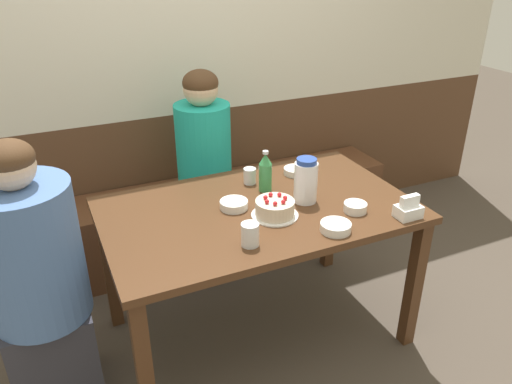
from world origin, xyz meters
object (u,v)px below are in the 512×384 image
Objects in this scene: bowl_rice_small at (234,205)px; glass_water_tall at (250,176)px; glass_tumbler_short at (250,234)px; napkin_holder at (408,209)px; water_pitcher at (306,181)px; bench_seat at (203,220)px; birthday_cake at (275,208)px; bowl_side_dish at (355,207)px; bowl_sauce_shallow at (295,171)px; person_pale_blue_shirt at (205,181)px; soju_bottle at (265,172)px; person_teal_shirt at (38,283)px; bowl_soup_white at (336,227)px.

glass_water_tall is at bearing 50.70° from bowl_rice_small.
napkin_holder is at bearing -6.60° from glass_tumbler_short.
water_pitcher reaches higher than bowl_rice_small.
birthday_cake is at bearing -88.00° from bench_seat.
bowl_side_dish is 0.56m from glass_water_tall.
bowl_sauce_shallow is (0.30, 0.35, -0.02)m from birthday_cake.
person_pale_blue_shirt reaches higher than bowl_sauce_shallow.
soju_bottle is at bearing -81.46° from bench_seat.
bowl_sauce_shallow is 0.10× the size of person_teal_shirt.
bowl_rice_small is (-0.14, 0.14, -0.02)m from birthday_cake.
bowl_soup_white is (0.10, -0.47, -0.08)m from soju_bottle.
bowl_side_dish is 0.87× the size of bowl_sauce_shallow.
glass_tumbler_short is at bearing -148.25° from water_pitcher.
person_teal_shirt reaches higher than birthday_cake.
soju_bottle reaches higher than birthday_cake.
napkin_holder is 1.06× the size of bowl_side_dish.
water_pitcher is 2.70× the size of glass_water_tall.
glass_tumbler_short is (-0.54, -0.06, 0.03)m from bowl_side_dish.
person_teal_shirt is (-1.03, -0.23, -0.17)m from glass_water_tall.
glass_water_tall is at bearing 108.24° from soju_bottle.
water_pitcher is at bearing 135.92° from napkin_holder.
bowl_soup_white is (-0.35, 0.03, -0.02)m from napkin_holder.
bench_seat is at bearing 98.54° from soju_bottle.
water_pitcher is at bearing 130.10° from bowl_side_dish.
soju_bottle is 1.09m from person_teal_shirt.
water_pitcher is at bearing -12.31° from bowl_rice_small.
bowl_sauce_shallow is 0.72m from glass_tumbler_short.
bowl_sauce_shallow is (-0.23, 0.61, -0.02)m from napkin_holder.
birthday_cake is at bearing -95.90° from glass_water_tall.
bowl_sauce_shallow is at bearing 38.47° from person_pale_blue_shirt.
person_pale_blue_shirt is (-0.24, 0.72, -0.26)m from water_pitcher.
napkin_holder reaches higher than bowl_rice_small.
person_pale_blue_shirt is (-0.05, 0.79, -0.20)m from birthday_cake.
soju_bottle is 1.72× the size of bowl_sauce_shallow.
water_pitcher is at bearing -75.60° from bench_seat.
water_pitcher reaches higher than bench_seat.
bowl_sauce_shallow is (0.33, -0.58, 0.52)m from bench_seat.
birthday_cake is 0.58m from napkin_holder.
person_pale_blue_shirt is (-0.09, 0.44, -0.20)m from glass_water_tall.
bench_seat is at bearing 82.55° from bowl_rice_small.
water_pitcher reaches higher than soju_bottle.
birthday_cake reaches higher than bowl_soup_white.
bowl_rice_small is at bearing -153.66° from bowl_sauce_shallow.
birthday_cake reaches higher than bowl_side_dish.
bowl_rice_small is at bearing 1.40° from person_teal_shirt.
bench_seat is at bearing 119.41° from bowl_sauce_shallow.
bowl_soup_white is 1.65× the size of glass_water_tall.
glass_tumbler_short reaches higher than bowl_soup_white.
bench_seat is 2.06× the size of person_teal_shirt.
bowl_soup_white is 0.59m from glass_water_tall.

